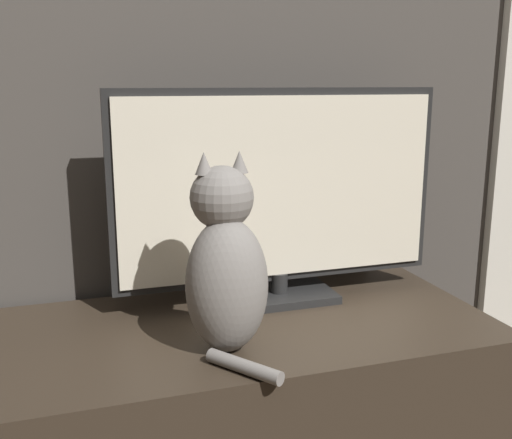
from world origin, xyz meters
The scene contains 3 objects.
tv_stand centered at (0.00, 0.90, 0.24)m, with size 1.23×0.56×0.49m.
tv centered at (0.17, 1.03, 0.76)m, with size 0.84×0.17×0.54m.
cat centered at (-0.04, 0.79, 0.67)m, with size 0.17×0.29×0.41m.
Camera 1 is at (-0.34, -0.35, 1.04)m, focal length 42.00 mm.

